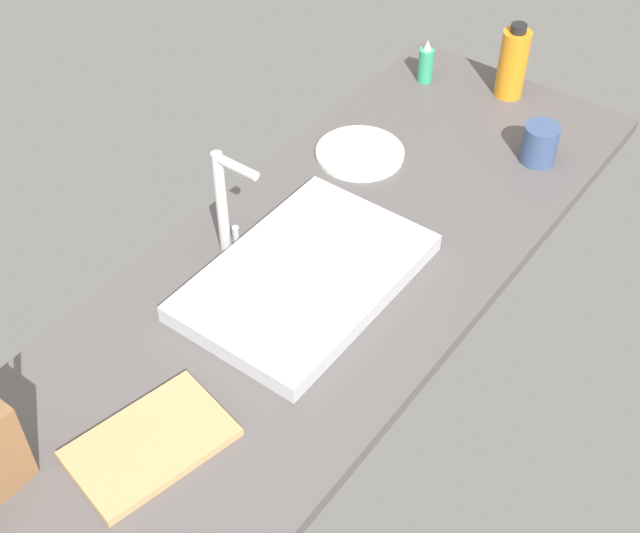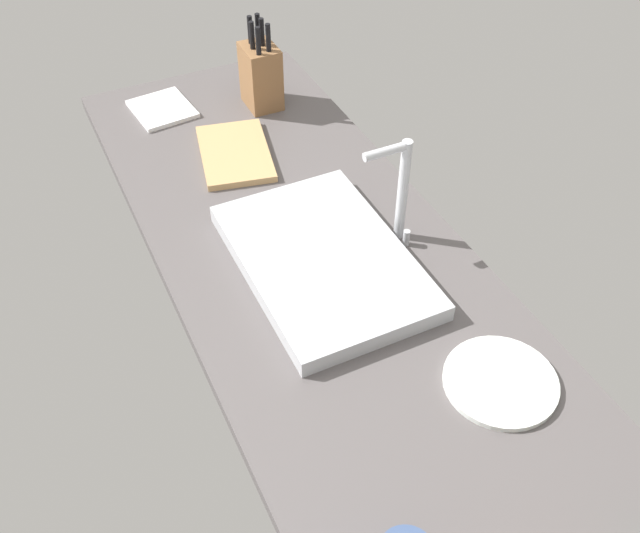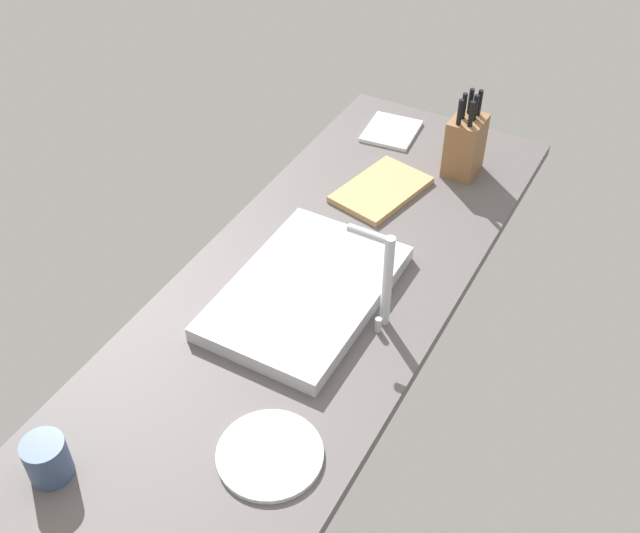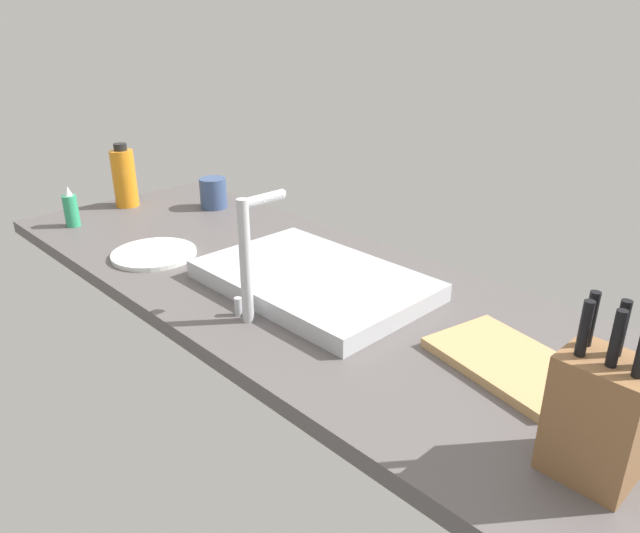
{
  "view_description": "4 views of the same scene",
  "coord_description": "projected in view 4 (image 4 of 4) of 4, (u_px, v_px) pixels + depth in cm",
  "views": [
    {
      "loc": [
        -102.06,
        -78.88,
        133.73
      ],
      "look_at": [
        0.29,
        -2.52,
        8.73
      ],
      "focal_mm": 48.71,
      "sensor_mm": 36.0,
      "label": 1
    },
    {
      "loc": [
        102.3,
        -50.61,
        114.24
      ],
      "look_at": [
        3.6,
        -3.27,
        9.29
      ],
      "focal_mm": 40.28,
      "sensor_mm": 36.0,
      "label": 2
    },
    {
      "loc": [
        116.39,
        69.08,
        137.49
      ],
      "look_at": [
        -4.43,
        2.29,
        12.59
      ],
      "focal_mm": 43.38,
      "sensor_mm": 36.0,
      "label": 3
    },
    {
      "loc": [
        -90.65,
        84.47,
        61.73
      ],
      "look_at": [
        -4.3,
        0.61,
        10.04
      ],
      "focal_mm": 32.9,
      "sensor_mm": 36.0,
      "label": 4
    }
  ],
  "objects": [
    {
      "name": "coffee_mug",
      "position": [
        213.0,
        193.0,
        1.91
      ],
      "size": [
        8.69,
        8.69,
        9.77
      ],
      "primitive_type": "cylinder",
      "color": "#384C75",
      "rests_on": "countertop_slab"
    },
    {
      "name": "faucet",
      "position": [
        249.0,
        252.0,
        1.16
      ],
      "size": [
        5.5,
        11.44,
        26.14
      ],
      "color": "#B7BABF",
      "rests_on": "countertop_slab"
    },
    {
      "name": "cutting_board",
      "position": [
        509.0,
        362.0,
        1.05
      ],
      "size": [
        30.89,
        23.2,
        1.8
      ],
      "primitive_type": "cube",
      "rotation": [
        0.0,
        0.0,
        -0.21
      ],
      "color": "tan",
      "rests_on": "countertop_slab"
    },
    {
      "name": "sink_basin",
      "position": [
        312.0,
        280.0,
        1.35
      ],
      "size": [
        52.12,
        34.41,
        4.1
      ],
      "primitive_type": "cube",
      "color": "#B7BABF",
      "rests_on": "countertop_slab"
    },
    {
      "name": "soap_bottle",
      "position": [
        71.0,
        209.0,
        1.74
      ],
      "size": [
        4.18,
        4.18,
        12.26
      ],
      "color": "#2D9966",
      "rests_on": "countertop_slab"
    },
    {
      "name": "countertop_slab",
      "position": [
        309.0,
        293.0,
        1.37
      ],
      "size": [
        195.53,
        66.47,
        3.5
      ],
      "primitive_type": "cube",
      "color": "#514C4C",
      "rests_on": "ground"
    },
    {
      "name": "knife_block",
      "position": [
        598.0,
        415.0,
        0.77
      ],
      "size": [
        11.58,
        9.27,
        25.77
      ],
      "rotation": [
        0.0,
        0.0,
        -0.01
      ],
      "color": "brown",
      "rests_on": "countertop_slab"
    },
    {
      "name": "dinner_plate",
      "position": [
        154.0,
        254.0,
        1.54
      ],
      "size": [
        21.96,
        21.96,
        1.2
      ],
      "primitive_type": "cylinder",
      "color": "silver",
      "rests_on": "countertop_slab"
    },
    {
      "name": "water_bottle",
      "position": [
        124.0,
        177.0,
        1.91
      ],
      "size": [
        7.53,
        7.53,
        20.61
      ],
      "color": "orange",
      "rests_on": "countertop_slab"
    }
  ]
}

